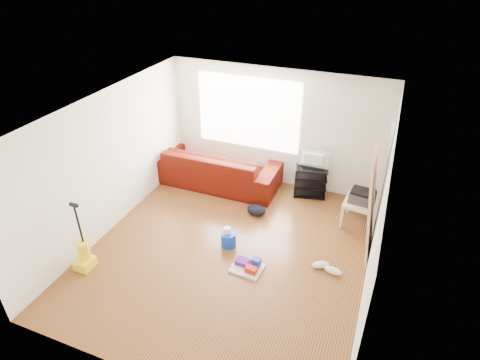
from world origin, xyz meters
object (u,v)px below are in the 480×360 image
at_px(tv_stand, 311,181).
at_px(bucket, 229,245).
at_px(vacuum, 84,256).
at_px(backpack, 256,214).
at_px(side_table, 361,205).
at_px(sofa, 217,183).
at_px(cleaning_tray, 248,266).

distance_m(tv_stand, bucket, 2.32).
distance_m(tv_stand, vacuum, 4.48).
relative_size(bucket, backpack, 0.72).
bearing_deg(side_table, backpack, -166.72).
bearing_deg(sofa, vacuum, 74.39).
bearing_deg(side_table, sofa, 173.61).
bearing_deg(bucket, side_table, 36.51).
bearing_deg(tv_stand, bucket, -126.68).
xyz_separation_m(tv_stand, side_table, (1.07, -0.61, 0.07)).
relative_size(sofa, cleaning_tray, 5.15).
height_order(bucket, vacuum, vacuum).
relative_size(sofa, backpack, 7.42).
distance_m(sofa, side_table, 3.11).
height_order(cleaning_tray, vacuum, vacuum).
bearing_deg(backpack, tv_stand, 52.96).
distance_m(cleaning_tray, vacuum, 2.64).
distance_m(tv_stand, backpack, 1.36).
height_order(side_table, cleaning_tray, side_table).
height_order(sofa, bucket, sofa).
bearing_deg(vacuum, cleaning_tray, 19.18).
height_order(tv_stand, side_table, tv_stand).
bearing_deg(sofa, bucket, 120.11).
bearing_deg(sofa, backpack, 146.87).
height_order(bucket, cleaning_tray, cleaning_tray).
relative_size(sofa, vacuum, 2.23).
xyz_separation_m(backpack, vacuum, (-2.08, -2.38, 0.22)).
xyz_separation_m(sofa, cleaning_tray, (1.58, -2.25, 0.05)).
distance_m(sofa, bucket, 2.11).
height_order(bucket, backpack, bucket).
relative_size(side_table, cleaning_tray, 1.22).
relative_size(bucket, cleaning_tray, 0.50).
height_order(sofa, cleaning_tray, sofa).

